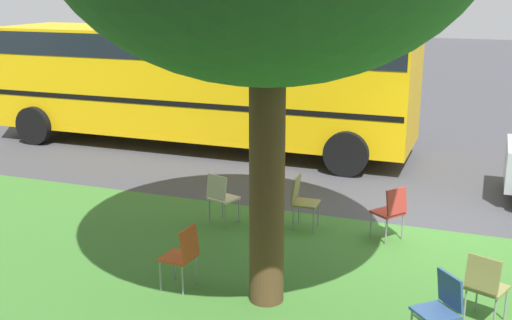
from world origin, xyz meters
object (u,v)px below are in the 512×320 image
chair_2 (221,195)px  chair_4 (441,305)px  chair_1 (183,253)px  school_bus (198,76)px  chair_3 (391,209)px  chair_5 (485,283)px  chair_0 (302,198)px

chair_2 → chair_4: same height
chair_1 → chair_2: (0.47, -2.36, 0.00)m
chair_1 → school_bus: (3.12, -7.15, 1.24)m
chair_3 → chair_2: bearing=5.9°
chair_1 → chair_3: (-2.31, -2.65, 0.00)m
chair_3 → chair_5: size_ratio=1.00×
chair_0 → chair_1: bearing=72.3°
chair_4 → school_bus: 9.91m
school_bus → chair_2: bearing=119.0°
chair_0 → chair_4: (-2.46, 2.96, 0.00)m
chair_1 → chair_2: size_ratio=1.00×
chair_2 → chair_3: same height
school_bus → chair_3: bearing=140.4°
chair_2 → chair_4: 4.62m
chair_3 → chair_5: (-1.45, 2.21, 0.00)m
chair_4 → chair_3: bearing=-71.2°
chair_1 → school_bus: size_ratio=0.08×
chair_4 → chair_5: (-0.45, -0.73, 0.00)m
chair_0 → chair_3: same height
chair_0 → chair_5: size_ratio=1.00×
chair_3 → school_bus: school_bus is taller
chair_2 → chair_3: 2.80m
chair_2 → chair_4: (-3.78, 2.65, 0.00)m
chair_4 → chair_5: size_ratio=1.00×
chair_0 → chair_1: (0.85, 2.67, 0.00)m
chair_0 → chair_3: 1.46m
chair_0 → chair_1: 2.80m
chair_5 → chair_4: bearing=58.5°
chair_3 → chair_5: 2.64m
chair_2 → school_bus: size_ratio=0.08×
chair_1 → chair_4: size_ratio=1.00×
school_bus → chair_5: bearing=135.7°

